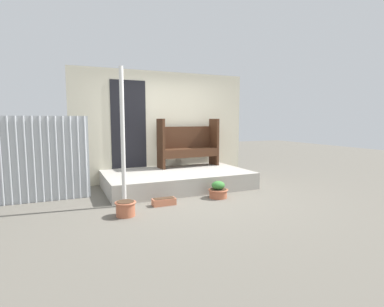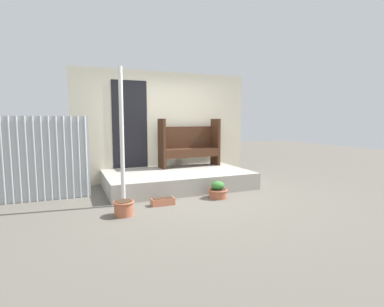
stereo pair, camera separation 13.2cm
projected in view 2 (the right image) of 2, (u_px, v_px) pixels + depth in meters
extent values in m
plane|color=#666056|center=(193.00, 197.00, 5.73)|extent=(24.00, 24.00, 0.00)
cube|color=#A8A399|center=(178.00, 179.00, 6.53)|extent=(3.07, 1.77, 0.34)
cube|color=beige|center=(165.00, 127.00, 7.24)|extent=(4.27, 0.06, 2.60)
cube|color=black|center=(130.00, 125.00, 6.87)|extent=(0.80, 0.02, 2.00)
cube|color=#ADB2B7|center=(7.00, 160.00, 5.15)|extent=(2.71, 0.02, 1.53)
cylinder|color=silver|center=(2.00, 161.00, 5.11)|extent=(0.04, 0.04, 1.53)
cylinder|color=silver|center=(11.00, 160.00, 5.16)|extent=(0.04, 0.04, 1.53)
cylinder|color=silver|center=(19.00, 160.00, 5.20)|extent=(0.04, 0.04, 1.53)
cylinder|color=silver|center=(27.00, 160.00, 5.25)|extent=(0.04, 0.04, 1.53)
cylinder|color=silver|center=(35.00, 159.00, 5.30)|extent=(0.04, 0.04, 1.53)
cylinder|color=silver|center=(42.00, 159.00, 5.35)|extent=(0.04, 0.04, 1.53)
cylinder|color=silver|center=(50.00, 159.00, 5.39)|extent=(0.04, 0.04, 1.53)
cylinder|color=silver|center=(57.00, 158.00, 5.44)|extent=(0.04, 0.04, 1.53)
cylinder|color=silver|center=(65.00, 158.00, 5.49)|extent=(0.04, 0.04, 1.53)
cylinder|color=silver|center=(72.00, 158.00, 5.53)|extent=(0.04, 0.04, 1.53)
cylinder|color=silver|center=(79.00, 157.00, 5.58)|extent=(0.04, 0.04, 1.53)
cylinder|color=silver|center=(86.00, 157.00, 5.63)|extent=(0.04, 0.04, 1.53)
cylinder|color=white|center=(122.00, 138.00, 5.01)|extent=(0.07, 0.07, 2.33)
cube|color=#422616|center=(162.00, 144.00, 6.86)|extent=(0.08, 0.40, 1.14)
cube|color=#422616|center=(215.00, 142.00, 7.46)|extent=(0.08, 0.40, 1.14)
cube|color=#422616|center=(190.00, 149.00, 7.18)|extent=(1.37, 0.47, 0.04)
cube|color=#422616|center=(193.00, 154.00, 7.02)|extent=(1.35, 0.10, 0.16)
cube|color=#422616|center=(187.00, 137.00, 7.31)|extent=(1.35, 0.11, 0.52)
cylinder|color=#B26042|center=(124.00, 208.00, 4.59)|extent=(0.29, 0.29, 0.22)
torus|color=#B26042|center=(124.00, 202.00, 4.58)|extent=(0.33, 0.33, 0.02)
cylinder|color=#422D1E|center=(124.00, 201.00, 4.58)|extent=(0.26, 0.26, 0.01)
cylinder|color=#B26042|center=(218.00, 194.00, 5.63)|extent=(0.33, 0.33, 0.16)
torus|color=#B26042|center=(218.00, 190.00, 5.62)|extent=(0.38, 0.38, 0.02)
cylinder|color=#422D1E|center=(218.00, 189.00, 5.62)|extent=(0.31, 0.31, 0.01)
ellipsoid|color=#387A33|center=(218.00, 185.00, 5.61)|extent=(0.25, 0.25, 0.16)
cube|color=#C67251|center=(163.00, 202.00, 5.16)|extent=(0.40, 0.17, 0.12)
cube|color=#422D1E|center=(163.00, 198.00, 5.15)|extent=(0.35, 0.14, 0.01)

